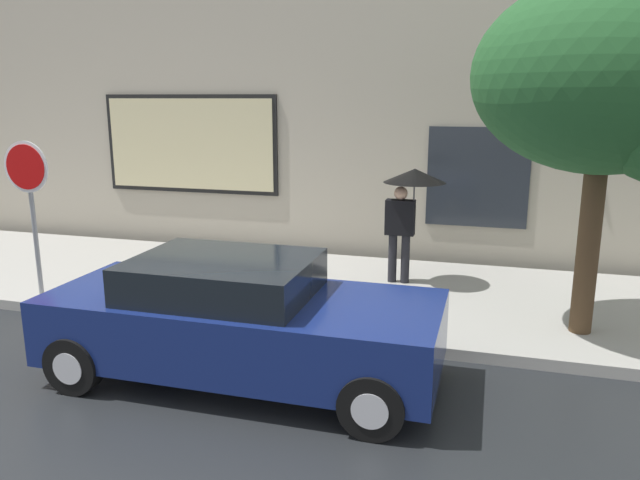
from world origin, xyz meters
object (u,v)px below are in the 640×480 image
pedestrian_with_umbrella (410,193)px  stop_sign (29,188)px  street_tree (620,83)px  fire_hydrant (191,276)px  parked_car (240,320)px

pedestrian_with_umbrella → stop_sign: stop_sign is taller
pedestrian_with_umbrella → street_tree: size_ratio=0.43×
fire_hydrant → stop_sign: 2.73m
parked_car → street_tree: street_tree is taller
fire_hydrant → stop_sign: size_ratio=0.35×
pedestrian_with_umbrella → street_tree: street_tree is taller
stop_sign → fire_hydrant: bearing=8.3°
parked_car → pedestrian_with_umbrella: bearing=69.9°
stop_sign → pedestrian_with_umbrella: bearing=22.4°
fire_hydrant → pedestrian_with_umbrella: (2.93, 1.84, 1.09)m
fire_hydrant → street_tree: bearing=2.6°
parked_car → fire_hydrant: parked_car is taller
fire_hydrant → street_tree: street_tree is taller
parked_car → stop_sign: size_ratio=1.85×
stop_sign → street_tree: bearing=4.4°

